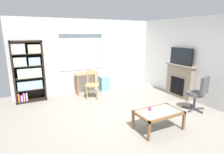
{
  "coord_description": "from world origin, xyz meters",
  "views": [
    {
      "loc": [
        -2.23,
        -3.78,
        2.12
      ],
      "look_at": [
        0.0,
        0.56,
        0.94
      ],
      "focal_mm": 29.02,
      "sensor_mm": 36.0,
      "label": 1
    }
  ],
  "objects_px": {
    "fireplace": "(179,81)",
    "plastic_drawer_unit": "(104,83)",
    "desk_under_window": "(86,77)",
    "coffee_table": "(159,114)",
    "bookshelf": "(28,70)",
    "wooden_chair": "(92,84)",
    "sippy_cup": "(150,108)",
    "office_chair": "(199,92)",
    "tv": "(181,56)"
  },
  "relations": [
    {
      "from": "bookshelf",
      "to": "plastic_drawer_unit",
      "type": "bearing_deg",
      "value": -1.25
    },
    {
      "from": "desk_under_window",
      "to": "office_chair",
      "type": "xyz_separation_m",
      "value": [
        2.24,
        -2.86,
        -0.03
      ]
    },
    {
      "from": "bookshelf",
      "to": "wooden_chair",
      "type": "relative_size",
      "value": 2.12
    },
    {
      "from": "wooden_chair",
      "to": "fireplace",
      "type": "distance_m",
      "value": 2.94
    },
    {
      "from": "fireplace",
      "to": "sippy_cup",
      "type": "xyz_separation_m",
      "value": [
        -2.23,
        -1.24,
        -0.08
      ]
    },
    {
      "from": "coffee_table",
      "to": "fireplace",
      "type": "bearing_deg",
      "value": 33.29
    },
    {
      "from": "tv",
      "to": "office_chair",
      "type": "xyz_separation_m",
      "value": [
        -0.41,
        -1.09,
        -0.83
      ]
    },
    {
      "from": "sippy_cup",
      "to": "coffee_table",
      "type": "bearing_deg",
      "value": -43.2
    },
    {
      "from": "coffee_table",
      "to": "office_chair",
      "type": "bearing_deg",
      "value": 9.71
    },
    {
      "from": "bookshelf",
      "to": "plastic_drawer_unit",
      "type": "xyz_separation_m",
      "value": [
        2.55,
        -0.06,
        -0.74
      ]
    },
    {
      "from": "desk_under_window",
      "to": "wooden_chair",
      "type": "bearing_deg",
      "value": -87.86
    },
    {
      "from": "desk_under_window",
      "to": "plastic_drawer_unit",
      "type": "bearing_deg",
      "value": 4.06
    },
    {
      "from": "plastic_drawer_unit",
      "to": "coffee_table",
      "type": "relative_size",
      "value": 0.53
    },
    {
      "from": "wooden_chair",
      "to": "sippy_cup",
      "type": "distance_m",
      "value": 2.53
    },
    {
      "from": "office_chair",
      "to": "sippy_cup",
      "type": "relative_size",
      "value": 11.11
    },
    {
      "from": "wooden_chair",
      "to": "fireplace",
      "type": "xyz_separation_m",
      "value": [
        2.65,
        -1.25,
        0.09
      ]
    },
    {
      "from": "plastic_drawer_unit",
      "to": "office_chair",
      "type": "relative_size",
      "value": 0.54
    },
    {
      "from": "bookshelf",
      "to": "plastic_drawer_unit",
      "type": "height_order",
      "value": "bookshelf"
    },
    {
      "from": "bookshelf",
      "to": "coffee_table",
      "type": "relative_size",
      "value": 1.86
    },
    {
      "from": "bookshelf",
      "to": "desk_under_window",
      "type": "distance_m",
      "value": 1.9
    },
    {
      "from": "tv",
      "to": "sippy_cup",
      "type": "relative_size",
      "value": 9.83
    },
    {
      "from": "wooden_chair",
      "to": "bookshelf",
      "type": "bearing_deg",
      "value": 161.57
    },
    {
      "from": "tv",
      "to": "coffee_table",
      "type": "bearing_deg",
      "value": -146.48
    },
    {
      "from": "sippy_cup",
      "to": "wooden_chair",
      "type": "bearing_deg",
      "value": 99.56
    },
    {
      "from": "desk_under_window",
      "to": "fireplace",
      "type": "height_order",
      "value": "fireplace"
    },
    {
      "from": "wooden_chair",
      "to": "coffee_table",
      "type": "xyz_separation_m",
      "value": [
        0.56,
        -2.63,
        -0.09
      ]
    },
    {
      "from": "bookshelf",
      "to": "office_chair",
      "type": "bearing_deg",
      "value": -35.96
    },
    {
      "from": "sippy_cup",
      "to": "plastic_drawer_unit",
      "type": "bearing_deg",
      "value": 85.05
    },
    {
      "from": "coffee_table",
      "to": "bookshelf",
      "type": "bearing_deg",
      "value": 126.79
    },
    {
      "from": "wooden_chair",
      "to": "office_chair",
      "type": "height_order",
      "value": "office_chair"
    },
    {
      "from": "wooden_chair",
      "to": "desk_under_window",
      "type": "bearing_deg",
      "value": 92.14
    },
    {
      "from": "desk_under_window",
      "to": "tv",
      "type": "bearing_deg",
      "value": -33.72
    },
    {
      "from": "bookshelf",
      "to": "fireplace",
      "type": "height_order",
      "value": "bookshelf"
    },
    {
      "from": "tv",
      "to": "office_chair",
      "type": "bearing_deg",
      "value": -110.85
    },
    {
      "from": "desk_under_window",
      "to": "fireplace",
      "type": "relative_size",
      "value": 0.73
    },
    {
      "from": "fireplace",
      "to": "plastic_drawer_unit",
      "type": "bearing_deg",
      "value": 137.2
    },
    {
      "from": "wooden_chair",
      "to": "plastic_drawer_unit",
      "type": "relative_size",
      "value": 1.66
    },
    {
      "from": "office_chair",
      "to": "coffee_table",
      "type": "distance_m",
      "value": 1.69
    },
    {
      "from": "desk_under_window",
      "to": "coffee_table",
      "type": "height_order",
      "value": "desk_under_window"
    },
    {
      "from": "plastic_drawer_unit",
      "to": "sippy_cup",
      "type": "bearing_deg",
      "value": -94.95
    },
    {
      "from": "desk_under_window",
      "to": "tv",
      "type": "distance_m",
      "value": 3.29
    },
    {
      "from": "bookshelf",
      "to": "office_chair",
      "type": "relative_size",
      "value": 1.91
    },
    {
      "from": "wooden_chair",
      "to": "sippy_cup",
      "type": "relative_size",
      "value": 10.0
    },
    {
      "from": "tv",
      "to": "coffee_table",
      "type": "xyz_separation_m",
      "value": [
        -2.07,
        -1.37,
        -1.01
      ]
    },
    {
      "from": "wooden_chair",
      "to": "plastic_drawer_unit",
      "type": "bearing_deg",
      "value": 39.61
    },
    {
      "from": "wooden_chair",
      "to": "tv",
      "type": "distance_m",
      "value": 3.06
    },
    {
      "from": "fireplace",
      "to": "coffee_table",
      "type": "relative_size",
      "value": 1.08
    },
    {
      "from": "plastic_drawer_unit",
      "to": "desk_under_window",
      "type": "bearing_deg",
      "value": -175.94
    },
    {
      "from": "fireplace",
      "to": "tv",
      "type": "bearing_deg",
      "value": -180.0
    },
    {
      "from": "office_chair",
      "to": "coffee_table",
      "type": "bearing_deg",
      "value": -170.29
    }
  ]
}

